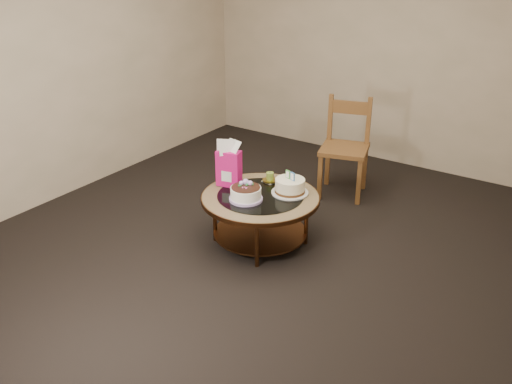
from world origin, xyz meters
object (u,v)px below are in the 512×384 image
Objects in this scene: decorated_cake at (246,194)px; dining_chair at (345,147)px; cream_cake at (290,186)px; coffee_table at (260,204)px; gift_bag at (229,164)px.

dining_chair is at bearing 83.31° from decorated_cake.
dining_chair is (0.18, 1.51, -0.01)m from decorated_cake.
dining_chair reaches higher than cream_cake.
decorated_cake is at bearing -108.77° from coffee_table.
decorated_cake is 1.52m from dining_chair.
dining_chair is at bearing 57.63° from gift_bag.
decorated_cake is at bearing -113.04° from dining_chair.
gift_bag reaches higher than coffee_table.
dining_chair reaches higher than decorated_cake.
coffee_table is 3.20× the size of cream_cake.
cream_cake is at bearing -103.53° from dining_chair.
coffee_table is 1.38m from dining_chair.
gift_bag is at bearing -145.78° from cream_cake.
coffee_table is at bearing -16.53° from gift_bag.
gift_bag is (-0.35, 0.02, 0.29)m from coffee_table.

